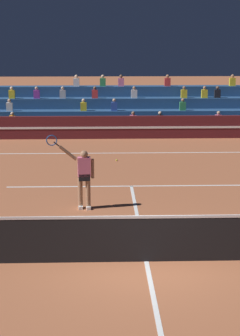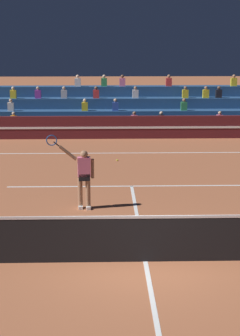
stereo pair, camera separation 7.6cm
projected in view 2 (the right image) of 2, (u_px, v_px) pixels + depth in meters
ground_plane at (145, 261)px, 12.37m from camera, size 120.00×120.00×0.00m
court_lines at (145, 261)px, 12.37m from camera, size 11.10×23.90×0.01m
tennis_net at (146, 238)px, 12.24m from camera, size 12.00×0.10×1.10m
sponsor_banner_wall at (123, 127)px, 27.29m from camera, size 18.00×0.26×1.10m
bleacher_stand at (121, 113)px, 30.31m from camera, size 20.36×3.80×2.83m
tennis_player at (83, 176)px, 15.97m from camera, size 1.39×0.33×2.24m
tennis_ball at (117, 160)px, 22.42m from camera, size 0.07×0.07×0.07m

